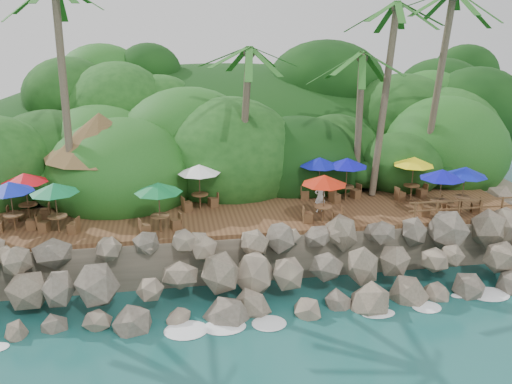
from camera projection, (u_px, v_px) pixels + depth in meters
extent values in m
plane|color=#19514F|center=(281.00, 321.00, 20.49)|extent=(140.00, 140.00, 0.00)
cube|color=gray|center=(232.00, 181.00, 35.21)|extent=(32.00, 25.20, 2.10)
ellipsoid|color=#143811|center=(221.00, 167.00, 42.58)|extent=(44.80, 28.00, 15.40)
cube|color=brown|center=(256.00, 216.00, 25.46)|extent=(26.00, 5.00, 0.20)
ellipsoid|color=white|center=(41.00, 337.00, 19.36)|extent=(1.20, 0.80, 0.06)
ellipsoid|color=white|center=(124.00, 330.00, 19.83)|extent=(1.20, 0.80, 0.06)
ellipsoid|color=white|center=(204.00, 323.00, 20.30)|extent=(1.20, 0.80, 0.06)
ellipsoid|color=white|center=(279.00, 316.00, 20.76)|extent=(1.20, 0.80, 0.06)
ellipsoid|color=white|center=(352.00, 310.00, 21.23)|extent=(1.20, 0.80, 0.06)
ellipsoid|color=white|center=(421.00, 304.00, 21.69)|extent=(1.20, 0.80, 0.06)
ellipsoid|color=white|center=(488.00, 298.00, 22.16)|extent=(1.20, 0.80, 0.06)
cylinder|color=brown|center=(65.00, 100.00, 24.61)|extent=(0.53, 2.09, 10.61)
cylinder|color=brown|center=(245.00, 125.00, 26.89)|extent=(0.92, 1.16, 7.66)
ellipsoid|color=#23601E|center=(244.00, 48.00, 25.73)|extent=(6.00, 6.00, 2.40)
cylinder|color=brown|center=(359.00, 124.00, 27.96)|extent=(0.64, 0.70, 7.36)
ellipsoid|color=#23601E|center=(363.00, 53.00, 26.85)|extent=(6.00, 6.00, 2.40)
cylinder|color=brown|center=(384.00, 103.00, 27.08)|extent=(1.45, 1.29, 9.78)
ellipsoid|color=#23601E|center=(392.00, 2.00, 25.59)|extent=(6.00, 6.00, 2.40)
cylinder|color=brown|center=(437.00, 94.00, 28.23)|extent=(0.87, 1.11, 10.34)
cylinder|color=brown|center=(72.00, 188.00, 25.41)|extent=(0.16, 0.16, 2.40)
cylinder|color=brown|center=(131.00, 185.00, 25.84)|extent=(0.16, 0.16, 2.40)
cylinder|color=brown|center=(80.00, 173.00, 28.04)|extent=(0.16, 0.16, 2.40)
cylinder|color=brown|center=(134.00, 170.00, 28.47)|extent=(0.16, 0.16, 2.40)
cone|color=brown|center=(101.00, 134.00, 26.24)|extent=(5.70, 5.70, 2.20)
cylinder|color=brown|center=(346.00, 193.00, 27.27)|extent=(0.08, 0.08, 0.74)
cylinder|color=brown|center=(346.00, 186.00, 27.16)|extent=(0.84, 0.84, 0.05)
cylinder|color=brown|center=(346.00, 180.00, 27.05)|extent=(0.05, 0.05, 2.19)
cone|color=#0D0DAF|center=(347.00, 162.00, 26.76)|extent=(2.09, 2.09, 0.45)
cube|color=brown|center=(335.00, 198.00, 26.96)|extent=(0.55, 0.55, 0.46)
cube|color=brown|center=(355.00, 194.00, 27.67)|extent=(0.55, 0.55, 0.46)
cylinder|color=brown|center=(323.00, 214.00, 24.26)|extent=(0.08, 0.08, 0.74)
cylinder|color=brown|center=(323.00, 207.00, 24.15)|extent=(0.84, 0.84, 0.05)
cylinder|color=brown|center=(324.00, 199.00, 24.04)|extent=(0.05, 0.05, 2.19)
cone|color=red|center=(324.00, 180.00, 23.75)|extent=(2.09, 2.09, 0.45)
cube|color=brown|center=(308.00, 217.00, 24.28)|extent=(0.47, 0.47, 0.46)
cube|color=brown|center=(338.00, 217.00, 24.33)|extent=(0.47, 0.47, 0.46)
cylinder|color=brown|center=(160.00, 224.00, 23.11)|extent=(0.08, 0.08, 0.74)
cylinder|color=brown|center=(160.00, 216.00, 23.00)|extent=(0.84, 0.84, 0.05)
cylinder|color=brown|center=(159.00, 208.00, 22.89)|extent=(0.05, 0.05, 2.19)
cone|color=#0C6D32|center=(158.00, 187.00, 22.60)|extent=(2.09, 2.09, 0.45)
cube|color=brown|center=(145.00, 229.00, 22.85)|extent=(0.53, 0.53, 0.46)
cube|color=brown|center=(176.00, 224.00, 23.46)|extent=(0.53, 0.53, 0.46)
cylinder|color=brown|center=(319.00, 193.00, 27.38)|extent=(0.08, 0.08, 0.74)
cylinder|color=brown|center=(319.00, 186.00, 27.26)|extent=(0.84, 0.84, 0.05)
cylinder|color=brown|center=(319.00, 179.00, 27.16)|extent=(0.05, 0.05, 2.19)
cone|color=#0B139B|center=(320.00, 162.00, 26.87)|extent=(2.09, 2.09, 0.45)
cube|color=brown|center=(305.00, 195.00, 27.55)|extent=(0.54, 0.54, 0.46)
cube|color=brown|center=(332.00, 196.00, 27.30)|extent=(0.54, 0.54, 0.46)
cylinder|color=brown|center=(59.00, 224.00, 23.04)|extent=(0.08, 0.08, 0.74)
cylinder|color=brown|center=(58.00, 216.00, 22.92)|extent=(0.84, 0.84, 0.05)
cylinder|color=brown|center=(57.00, 209.00, 22.82)|extent=(0.05, 0.05, 2.19)
cone|color=#0C6C39|center=(54.00, 188.00, 22.53)|extent=(2.09, 2.09, 0.45)
cube|color=brown|center=(44.00, 226.00, 23.18)|extent=(0.53, 0.53, 0.46)
cube|color=brown|center=(74.00, 228.00, 22.98)|extent=(0.53, 0.53, 0.46)
cylinder|color=brown|center=(29.00, 212.00, 24.55)|extent=(0.08, 0.08, 0.74)
cylinder|color=brown|center=(28.00, 204.00, 24.43)|extent=(0.84, 0.84, 0.05)
cylinder|color=brown|center=(27.00, 197.00, 24.33)|extent=(0.05, 0.05, 2.19)
cone|color=red|center=(24.00, 178.00, 24.04)|extent=(2.09, 2.09, 0.45)
cube|color=brown|center=(13.00, 216.00, 24.43)|extent=(0.45, 0.45, 0.46)
cube|color=brown|center=(45.00, 214.00, 24.75)|extent=(0.45, 0.45, 0.46)
cylinder|color=brown|center=(411.00, 192.00, 27.48)|extent=(0.08, 0.08, 0.74)
cylinder|color=brown|center=(412.00, 185.00, 27.36)|extent=(0.84, 0.84, 0.05)
cylinder|color=brown|center=(412.00, 179.00, 27.25)|extent=(0.05, 0.05, 2.19)
cone|color=yellow|center=(414.00, 161.00, 26.97)|extent=(2.09, 2.09, 0.45)
cube|color=brown|center=(400.00, 196.00, 27.26)|extent=(0.50, 0.50, 0.46)
cube|color=brown|center=(422.00, 193.00, 27.78)|extent=(0.50, 0.50, 0.46)
cylinder|color=brown|center=(15.00, 223.00, 23.22)|extent=(0.08, 0.08, 0.74)
cylinder|color=brown|center=(13.00, 215.00, 23.11)|extent=(0.84, 0.84, 0.05)
cylinder|color=brown|center=(12.00, 207.00, 23.00)|extent=(0.05, 0.05, 2.19)
cone|color=#0D20B1|center=(9.00, 187.00, 22.72)|extent=(2.09, 2.09, 0.45)
cube|color=brown|center=(32.00, 224.00, 23.41)|extent=(0.44, 0.44, 0.46)
cylinder|color=brown|center=(438.00, 208.00, 25.15)|extent=(0.08, 0.08, 0.74)
cylinder|color=brown|center=(439.00, 200.00, 25.04)|extent=(0.84, 0.84, 0.05)
cylinder|color=brown|center=(440.00, 193.00, 24.93)|extent=(0.05, 0.05, 2.19)
cone|color=#0D0EAC|center=(442.00, 174.00, 24.64)|extent=(2.09, 2.09, 0.45)
cube|color=brown|center=(424.00, 211.00, 25.12)|extent=(0.44, 0.44, 0.46)
cube|color=brown|center=(452.00, 210.00, 25.27)|extent=(0.44, 0.44, 0.46)
cylinder|color=brown|center=(461.00, 204.00, 25.60)|extent=(0.08, 0.08, 0.74)
cylinder|color=brown|center=(462.00, 197.00, 25.48)|extent=(0.84, 0.84, 0.05)
cylinder|color=brown|center=(463.00, 190.00, 25.38)|extent=(0.05, 0.05, 2.19)
cone|color=#0D19A9|center=(465.00, 171.00, 25.09)|extent=(2.09, 2.09, 0.45)
cube|color=brown|center=(446.00, 206.00, 25.74)|extent=(0.53, 0.53, 0.46)
cube|color=brown|center=(476.00, 208.00, 25.54)|extent=(0.53, 0.53, 0.46)
cylinder|color=brown|center=(200.00, 202.00, 26.01)|extent=(0.08, 0.08, 0.74)
cylinder|color=brown|center=(200.00, 194.00, 25.90)|extent=(0.84, 0.84, 0.05)
cylinder|color=brown|center=(200.00, 188.00, 25.79)|extent=(0.05, 0.05, 2.19)
cone|color=white|center=(199.00, 169.00, 25.50)|extent=(2.09, 2.09, 0.45)
cube|color=brown|center=(187.00, 206.00, 25.74)|extent=(0.53, 0.53, 0.46)
cube|color=brown|center=(213.00, 202.00, 26.37)|extent=(0.53, 0.53, 0.46)
cylinder|color=brown|center=(415.00, 212.00, 24.16)|extent=(0.10, 0.10, 1.00)
cylinder|color=brown|center=(437.00, 211.00, 24.33)|extent=(0.10, 0.10, 1.00)
cylinder|color=brown|center=(459.00, 210.00, 24.50)|extent=(0.10, 0.10, 1.00)
cylinder|color=brown|center=(481.00, 208.00, 24.67)|extent=(0.10, 0.10, 1.00)
cylinder|color=brown|center=(502.00, 207.00, 24.84)|extent=(0.10, 0.10, 1.00)
cube|color=brown|center=(471.00, 200.00, 24.45)|extent=(6.10, 0.06, 0.06)
cube|color=brown|center=(470.00, 208.00, 24.57)|extent=(6.10, 0.06, 0.06)
imported|color=white|center=(320.00, 197.00, 25.43)|extent=(0.61, 0.44, 1.56)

